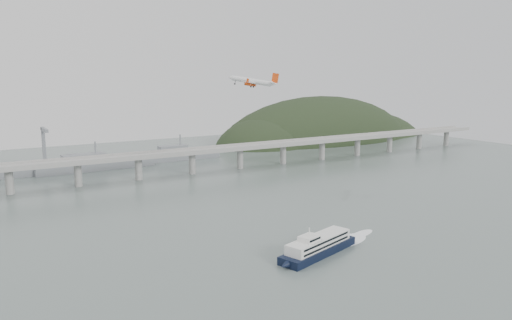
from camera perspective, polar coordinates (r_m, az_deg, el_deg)
ground at (r=280.44m, az=5.91°, el=-8.92°), size 900.00×900.00×0.00m
bridge at (r=447.04m, az=-9.81°, el=0.38°), size 800.00×22.00×23.90m
headland at (r=711.28m, az=8.12°, el=0.90°), size 365.00×155.00×156.00m
ferry at (r=256.86m, az=7.14°, el=-9.72°), size 81.66×32.94×15.81m
airliner at (r=363.16m, az=-0.36°, el=8.98°), size 30.76×33.13×10.76m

